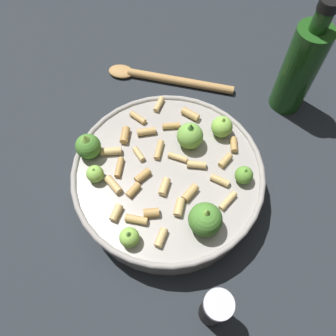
{
  "coord_description": "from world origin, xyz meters",
  "views": [
    {
      "loc": [
        0.01,
        0.25,
        0.53
      ],
      "look_at": [
        0.0,
        0.0,
        0.07
      ],
      "focal_mm": 36.96,
      "sensor_mm": 36.0,
      "label": 1
    }
  ],
  "objects_px": {
    "cooking_pan": "(168,178)",
    "olive_oil_bottle": "(300,68)",
    "pepper_shaker": "(215,309)",
    "wooden_spoon": "(163,78)"
  },
  "relations": [
    {
      "from": "wooden_spoon",
      "to": "olive_oil_bottle",
      "type": "bearing_deg",
      "value": 164.32
    },
    {
      "from": "pepper_shaker",
      "to": "wooden_spoon",
      "type": "relative_size",
      "value": 0.37
    },
    {
      "from": "cooking_pan",
      "to": "pepper_shaker",
      "type": "distance_m",
      "value": 0.21
    },
    {
      "from": "olive_oil_bottle",
      "to": "wooden_spoon",
      "type": "bearing_deg",
      "value": -15.68
    },
    {
      "from": "pepper_shaker",
      "to": "olive_oil_bottle",
      "type": "relative_size",
      "value": 0.42
    },
    {
      "from": "cooking_pan",
      "to": "olive_oil_bottle",
      "type": "height_order",
      "value": "olive_oil_bottle"
    },
    {
      "from": "pepper_shaker",
      "to": "wooden_spoon",
      "type": "distance_m",
      "value": 0.45
    },
    {
      "from": "cooking_pan",
      "to": "olive_oil_bottle",
      "type": "xyz_separation_m",
      "value": [
        -0.24,
        -0.18,
        0.05
      ]
    },
    {
      "from": "cooking_pan",
      "to": "wooden_spoon",
      "type": "height_order",
      "value": "cooking_pan"
    },
    {
      "from": "wooden_spoon",
      "to": "pepper_shaker",
      "type": "bearing_deg",
      "value": 96.88
    }
  ]
}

